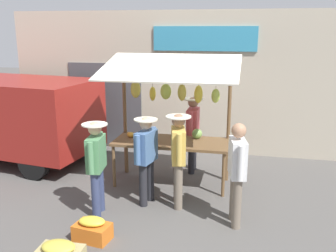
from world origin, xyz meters
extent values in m
plane|color=#514F4C|center=(0.00, 0.00, 0.00)|extent=(40.00, 40.00, 0.00)
cube|color=#B2A893|center=(0.00, -2.20, 1.70)|extent=(9.00, 0.25, 3.40)
cube|color=teal|center=(-0.35, -2.06, 2.75)|extent=(2.40, 0.06, 0.56)
cube|color=#47474C|center=(2.14, -2.07, 1.10)|extent=(1.90, 0.04, 2.10)
cube|color=brown|center=(0.00, 0.00, 0.85)|extent=(2.20, 0.90, 0.05)
cylinder|color=brown|center=(1.04, 0.39, 0.41)|extent=(0.06, 0.06, 0.83)
cylinder|color=brown|center=(-1.04, 0.39, 0.41)|extent=(0.06, 0.06, 0.83)
cylinder|color=brown|center=(1.04, -0.39, 0.41)|extent=(0.06, 0.06, 0.83)
cylinder|color=brown|center=(-1.04, -0.39, 0.41)|extent=(0.06, 0.06, 0.83)
cylinder|color=brown|center=(1.06, -0.40, 1.18)|extent=(0.07, 0.07, 2.35)
cylinder|color=brown|center=(-1.06, -0.40, 1.18)|extent=(0.07, 0.07, 2.35)
cylinder|color=brown|center=(0.00, -0.40, 2.15)|extent=(2.12, 0.06, 0.06)
cube|color=beige|center=(0.00, 0.15, 2.30)|extent=(2.50, 1.46, 0.39)
cylinder|color=brown|center=(-0.79, -0.35, 2.01)|extent=(0.01, 0.01, 0.29)
ellipsoid|color=#B2CC4C|center=(-0.79, -0.35, 1.73)|extent=(0.21, 0.23, 0.27)
cylinder|color=brown|center=(-0.46, -0.38, 2.03)|extent=(0.01, 0.01, 0.24)
ellipsoid|color=yellow|center=(-0.46, -0.38, 1.74)|extent=(0.23, 0.24, 0.35)
cylinder|color=brown|center=(-0.14, -0.34, 2.04)|extent=(0.01, 0.01, 0.22)
ellipsoid|color=gold|center=(-0.14, -0.34, 1.77)|extent=(0.22, 0.21, 0.33)
cylinder|color=brown|center=(0.19, -0.36, 2.04)|extent=(0.01, 0.01, 0.22)
ellipsoid|color=#B2CC4C|center=(0.19, -0.36, 1.77)|extent=(0.22, 0.18, 0.31)
cylinder|color=brown|center=(0.47, -0.41, 2.00)|extent=(0.01, 0.01, 0.30)
ellipsoid|color=yellow|center=(0.47, -0.41, 1.71)|extent=(0.13, 0.16, 0.29)
cylinder|color=brown|center=(0.82, -0.42, 2.06)|extent=(0.01, 0.01, 0.18)
ellipsoid|color=gold|center=(0.82, -0.42, 1.79)|extent=(0.25, 0.23, 0.35)
ellipsoid|color=orange|center=(0.53, -0.24, 0.95)|extent=(0.26, 0.25, 0.14)
sphere|color=#729E4C|center=(-0.46, -0.25, 0.98)|extent=(0.20, 0.20, 0.20)
ellipsoid|color=gold|center=(0.84, -0.08, 0.93)|extent=(0.22, 0.21, 0.10)
cylinder|color=#232328|center=(-0.31, -0.88, 0.40)|extent=(0.14, 0.14, 0.80)
cylinder|color=#232328|center=(-0.31, -0.62, 0.40)|extent=(0.14, 0.14, 0.80)
cube|color=#BF4C51|center=(-0.31, -0.75, 1.08)|extent=(0.22, 0.48, 0.57)
cylinder|color=#BF4C51|center=(-0.30, -1.05, 1.11)|extent=(0.09, 0.09, 0.52)
cylinder|color=#BF4C51|center=(-0.31, -0.45, 1.11)|extent=(0.09, 0.09, 0.52)
sphere|color=#8C664C|center=(-0.31, -0.75, 1.51)|extent=(0.22, 0.22, 0.22)
cylinder|color=beige|center=(-0.31, -0.75, 1.57)|extent=(0.42, 0.42, 0.02)
cylinder|color=#726656|center=(-1.32, 1.47, 0.40)|extent=(0.14, 0.14, 0.80)
cylinder|color=#726656|center=(-1.27, 1.21, 0.40)|extent=(0.14, 0.14, 0.80)
cube|color=silver|center=(-1.29, 1.34, 1.09)|extent=(0.30, 0.52, 0.57)
cylinder|color=silver|center=(-1.35, 1.64, 1.11)|extent=(0.09, 0.09, 0.52)
cylinder|color=silver|center=(-1.24, 1.04, 1.11)|extent=(0.09, 0.09, 0.52)
sphere|color=#A87A5B|center=(-1.29, 1.34, 1.52)|extent=(0.22, 0.22, 0.22)
cylinder|color=#232328|center=(0.27, 1.05, 0.38)|extent=(0.14, 0.14, 0.76)
cylinder|color=#232328|center=(0.22, 0.80, 0.38)|extent=(0.14, 0.14, 0.76)
cube|color=#476B9E|center=(0.25, 0.92, 1.04)|extent=(0.32, 0.50, 0.54)
cylinder|color=#476B9E|center=(0.31, 1.21, 1.06)|extent=(0.09, 0.09, 0.50)
cylinder|color=#476B9E|center=(0.18, 0.64, 1.06)|extent=(0.09, 0.09, 0.50)
sphere|color=tan|center=(0.25, 0.92, 1.44)|extent=(0.21, 0.21, 0.21)
cylinder|color=beige|center=(0.25, 0.92, 1.50)|extent=(0.40, 0.40, 0.02)
cylinder|color=#726656|center=(-0.34, 1.04, 0.40)|extent=(0.14, 0.14, 0.80)
cylinder|color=#726656|center=(-0.27, 0.78, 0.40)|extent=(0.14, 0.14, 0.80)
cube|color=gold|center=(-0.31, 0.91, 1.09)|extent=(0.33, 0.52, 0.57)
cylinder|color=gold|center=(-0.38, 1.20, 1.11)|extent=(0.09, 0.09, 0.52)
cylinder|color=gold|center=(-0.23, 0.62, 1.11)|extent=(0.09, 0.09, 0.52)
sphere|color=#8C664C|center=(-0.31, 0.91, 1.51)|extent=(0.22, 0.22, 0.22)
cylinder|color=beige|center=(-0.31, 0.91, 1.58)|extent=(0.42, 0.42, 0.02)
cylinder|color=navy|center=(0.90, 1.61, 0.39)|extent=(0.14, 0.14, 0.78)
cylinder|color=navy|center=(0.93, 1.35, 0.39)|extent=(0.14, 0.14, 0.78)
cube|color=#518C5B|center=(0.92, 1.48, 1.05)|extent=(0.28, 0.49, 0.55)
cylinder|color=#518C5B|center=(0.88, 1.77, 1.07)|extent=(0.09, 0.09, 0.51)
cylinder|color=#518C5B|center=(0.96, 1.19, 1.07)|extent=(0.09, 0.09, 0.51)
sphere|color=tan|center=(0.92, 1.48, 1.46)|extent=(0.21, 0.21, 0.21)
cylinder|color=beige|center=(0.92, 1.48, 1.52)|extent=(0.40, 0.40, 0.02)
cube|color=maroon|center=(4.13, -0.68, 1.10)|extent=(4.62, 2.46, 1.55)
cylinder|color=black|center=(2.77, 0.36, 0.33)|extent=(0.68, 0.27, 0.66)
cylinder|color=black|center=(2.53, -1.29, 0.33)|extent=(0.68, 0.27, 0.66)
cube|color=#D1661E|center=(0.70, 2.25, 0.12)|extent=(0.56, 0.41, 0.24)
ellipsoid|color=yellow|center=(0.70, 2.25, 0.29)|extent=(0.39, 0.25, 0.12)
ellipsoid|color=gold|center=(0.84, 2.96, 0.31)|extent=(0.44, 0.31, 0.12)
camera|label=1|loc=(-1.39, 6.77, 2.96)|focal=40.12mm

